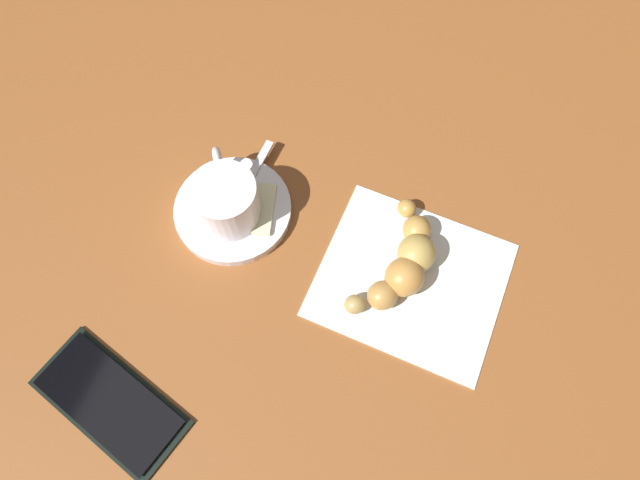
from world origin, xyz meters
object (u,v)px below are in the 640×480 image
cell_phone (110,402)px  teaspoon (235,204)px  saucer (233,210)px  napkin (411,279)px  croissant (405,263)px  espresso_cup (226,199)px  sugar_packet (264,209)px

cell_phone → teaspoon: bearing=83.5°
saucer → napkin: saucer is taller
croissant → espresso_cup: bearing=-177.7°
saucer → espresso_cup: 0.03m
teaspoon → cell_phone: teaspoon is taller
sugar_packet → napkin: bearing=-110.3°
espresso_cup → saucer: bearing=87.3°
espresso_cup → croissant: 0.20m
sugar_packet → croissant: 0.16m
saucer → cell_phone: size_ratio=0.77×
napkin → croissant: size_ratio=1.25×
espresso_cup → napkin: espresso_cup is taller
croissant → cell_phone: 0.32m
saucer → cell_phone: 0.23m
espresso_cup → sugar_packet: 0.05m
espresso_cup → teaspoon: bearing=76.6°
espresso_cup → croissant: size_ratio=0.59×
teaspoon → napkin: teaspoon is taller
teaspoon → sugar_packet: teaspoon is taller
cell_phone → croissant: bearing=46.3°
sugar_packet → teaspoon: bearing=84.6°
saucer → napkin: (0.21, -0.00, -0.00)m
saucer → espresso_cup: espresso_cup is taller
saucer → teaspoon: 0.01m
saucer → teaspoon: (0.00, 0.00, 0.01)m
espresso_cup → croissant: bearing=2.3°
espresso_cup → napkin: bearing=0.1°
saucer → espresso_cup: bearing=-92.7°
cell_phone → sugar_packet: bearing=76.1°
saucer → napkin: size_ratio=0.68×
napkin → teaspoon: bearing=177.7°
napkin → cell_phone: (-0.23, -0.22, 0.00)m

